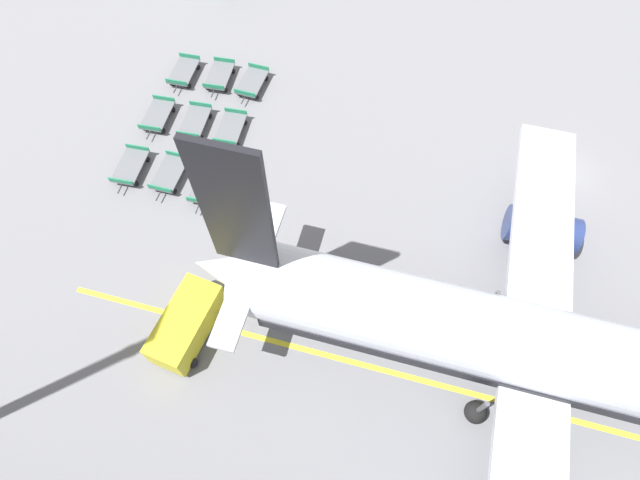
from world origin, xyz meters
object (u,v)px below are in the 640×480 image
baggage_dolly_row_mid_a_col_c (170,174)px  baggage_dolly_row_mid_b_col_b (231,129)px  service_van (186,325)px  baggage_dolly_row_near_col_c (130,167)px  baggage_dolly_row_near_col_b (158,116)px  baggage_dolly_row_mid_a_col_a (220,76)px  baggage_dolly_row_mid_a_col_b (195,122)px  baggage_dolly_row_mid_b_col_c (207,185)px  baggage_dolly_row_mid_b_col_a (252,83)px  airplane (557,354)px  baggage_dolly_row_near_col_a (184,72)px

baggage_dolly_row_mid_a_col_c → baggage_dolly_row_mid_b_col_b: size_ratio=1.00×
baggage_dolly_row_mid_b_col_b → service_van: bearing=9.5°
baggage_dolly_row_near_col_c → baggage_dolly_row_mid_b_col_b: same height
baggage_dolly_row_near_col_b → baggage_dolly_row_mid_a_col_a: bearing=148.3°
baggage_dolly_row_near_col_b → baggage_dolly_row_mid_a_col_a: 5.55m
baggage_dolly_row_mid_a_col_b → baggage_dolly_row_mid_b_col_c: (4.91, 2.62, 0.00)m
baggage_dolly_row_near_col_c → baggage_dolly_row_mid_b_col_b: size_ratio=1.00×
baggage_dolly_row_near_col_b → baggage_dolly_row_mid_b_col_c: (4.87, 5.36, 0.00)m
baggage_dolly_row_mid_a_col_a → baggage_dolly_row_mid_b_col_a: (0.10, 2.55, 0.00)m
baggage_dolly_row_mid_a_col_a → service_van: bearing=14.2°
airplane → baggage_dolly_row_mid_b_col_b: size_ratio=10.23×
baggage_dolly_row_mid_a_col_a → baggage_dolly_row_mid_a_col_b: same height
baggage_dolly_row_near_col_c → baggage_dolly_row_mid_b_col_b: (-4.61, 5.33, 0.00)m
baggage_dolly_row_near_col_a → baggage_dolly_row_mid_a_col_c: 9.41m
baggage_dolly_row_mid_a_col_b → baggage_dolly_row_near_col_a: bearing=-150.4°
baggage_dolly_row_near_col_a → baggage_dolly_row_mid_b_col_a: same height
baggage_dolly_row_near_col_c → baggage_dolly_row_mid_a_col_a: 9.76m
baggage_dolly_row_mid_a_col_a → baggage_dolly_row_mid_a_col_c: size_ratio=1.00×
baggage_dolly_row_mid_a_col_a → baggage_dolly_row_mid_b_col_c: 9.89m
service_van → baggage_dolly_row_near_col_a: service_van is taller
service_van → baggage_dolly_row_mid_a_col_b: 15.06m
baggage_dolly_row_near_col_a → baggage_dolly_row_mid_b_col_b: size_ratio=1.00×
service_van → baggage_dolly_row_mid_a_col_c: size_ratio=1.39×
baggage_dolly_row_near_col_b → baggage_dolly_row_mid_b_col_a: 7.15m
baggage_dolly_row_near_col_a → baggage_dolly_row_near_col_c: bearing=-1.2°
baggage_dolly_row_near_col_b → airplane: bearing=64.9°
baggage_dolly_row_mid_b_col_a → baggage_dolly_row_mid_b_col_c: 9.48m
baggage_dolly_row_near_col_b → baggage_dolly_row_mid_a_col_c: size_ratio=1.00×
airplane → baggage_dolly_row_near_col_c: 27.19m
baggage_dolly_row_mid_b_col_a → baggage_dolly_row_mid_b_col_b: size_ratio=1.01×
baggage_dolly_row_mid_a_col_c → baggage_dolly_row_mid_b_col_c: same height
airplane → baggage_dolly_row_near_col_c: size_ratio=10.24×
airplane → baggage_dolly_row_near_col_c: (-7.56, -25.95, -2.96)m
airplane → baggage_dolly_row_mid_b_col_a: airplane is taller
airplane → baggage_dolly_row_mid_a_col_a: bearing=-126.2°
service_van → baggage_dolly_row_near_col_c: service_van is taller
baggage_dolly_row_mid_a_col_c → baggage_dolly_row_mid_b_col_b: same height
airplane → baggage_dolly_row_mid_b_col_c: 22.05m
baggage_dolly_row_near_col_a → baggage_dolly_row_mid_a_col_c: bearing=15.5°
airplane → baggage_dolly_row_mid_b_col_a: 26.65m
baggage_dolly_row_mid_a_col_c → baggage_dolly_row_mid_b_col_b: bearing=150.1°
airplane → baggage_dolly_row_mid_a_col_c: bearing=-108.1°
airplane → baggage_dolly_row_near_col_c: bearing=-106.2°
service_van → baggage_dolly_row_near_col_c: 12.29m
baggage_dolly_row_mid_a_col_b → baggage_dolly_row_mid_b_col_a: bearing=149.2°
baggage_dolly_row_mid_a_col_c → baggage_dolly_row_mid_b_col_c: bearing=83.3°
airplane → baggage_dolly_row_near_col_a: 30.83m
baggage_dolly_row_mid_a_col_c → baggage_dolly_row_mid_b_col_c: size_ratio=1.00×
baggage_dolly_row_near_col_a → baggage_dolly_row_mid_a_col_b: (4.47, 2.54, 0.00)m
baggage_dolly_row_near_col_a → baggage_dolly_row_mid_b_col_b: 6.83m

